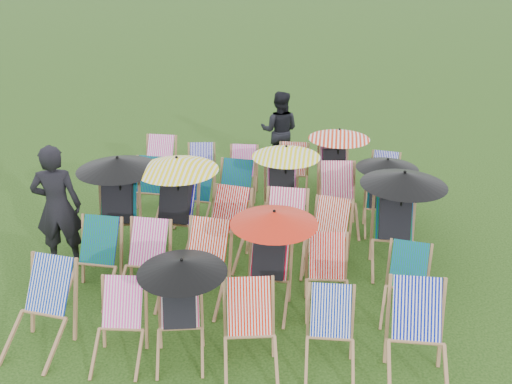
# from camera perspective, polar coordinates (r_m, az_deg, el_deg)

# --- Properties ---
(ground) EXTENTS (100.00, 100.00, 0.00)m
(ground) POSITION_cam_1_polar(r_m,az_deg,el_deg) (8.49, -0.53, -6.72)
(ground) COLOR black
(ground) RESTS_ON ground
(deckchair_0) EXTENTS (0.75, 0.97, 0.98)m
(deckchair_0) POSITION_cam_1_polar(r_m,az_deg,el_deg) (7.03, -20.96, -11.05)
(deckchair_0) COLOR #966B46
(deckchair_0) RESTS_ON ground
(deckchair_1) EXTENTS (0.62, 0.82, 0.85)m
(deckchair_1) POSITION_cam_1_polar(r_m,az_deg,el_deg) (6.64, -13.59, -12.95)
(deckchair_1) COLOR #966B46
(deckchair_1) RESTS_ON ground
(deckchair_2) EXTENTS (0.99, 1.08, 1.18)m
(deckchair_2) POSITION_cam_1_polar(r_m,az_deg,el_deg) (6.46, -7.58, -11.40)
(deckchair_2) COLOR #966B46
(deckchair_2) RESTS_ON ground
(deckchair_3) EXTENTS (0.76, 0.95, 0.92)m
(deckchair_3) POSITION_cam_1_polar(r_m,az_deg,el_deg) (6.30, -0.58, -14.01)
(deckchair_3) COLOR #966B46
(deckchair_3) RESTS_ON ground
(deckchair_4) EXTENTS (0.59, 0.80, 0.85)m
(deckchair_4) POSITION_cam_1_polar(r_m,az_deg,el_deg) (6.39, 7.47, -14.09)
(deckchair_4) COLOR #966B46
(deckchair_4) RESTS_ON ground
(deckchair_5) EXTENTS (0.67, 0.93, 0.99)m
(deckchair_5) POSITION_cam_1_polar(r_m,az_deg,el_deg) (6.41, 15.94, -13.97)
(deckchair_5) COLOR #966B46
(deckchair_5) RESTS_ON ground
(deckchair_6) EXTENTS (0.66, 0.89, 0.94)m
(deckchair_6) POSITION_cam_1_polar(r_m,az_deg,el_deg) (7.82, -16.03, -6.69)
(deckchair_6) COLOR #966B46
(deckchair_6) RESTS_ON ground
(deckchair_7) EXTENTS (0.64, 0.88, 0.93)m
(deckchair_7) POSITION_cam_1_polar(r_m,az_deg,el_deg) (7.63, -11.23, -7.05)
(deckchair_7) COLOR #966B46
(deckchair_7) RESTS_ON ground
(deckchair_8) EXTENTS (0.74, 0.96, 0.98)m
(deckchair_8) POSITION_cam_1_polar(r_m,az_deg,el_deg) (7.41, -5.43, -7.45)
(deckchair_8) COLOR #966B46
(deckchair_8) RESTS_ON ground
(deckchair_9) EXTENTS (1.09, 1.14, 1.30)m
(deckchair_9) POSITION_cam_1_polar(r_m,az_deg,el_deg) (7.17, 1.32, -6.68)
(deckchair_9) COLOR #966B46
(deckchair_9) RESTS_ON ground
(deckchair_10) EXTENTS (0.64, 0.85, 0.88)m
(deckchair_10) POSITION_cam_1_polar(r_m,az_deg,el_deg) (7.32, 7.17, -8.41)
(deckchair_10) COLOR #966B46
(deckchair_10) RESTS_ON ground
(deckchair_11) EXTENTS (0.68, 0.86, 0.86)m
(deckchair_11) POSITION_cam_1_polar(r_m,az_deg,el_deg) (7.35, 14.83, -9.07)
(deckchair_11) COLOR #966B46
(deckchair_11) RESTS_ON ground
(deckchair_12) EXTENTS (1.21, 1.32, 1.44)m
(deckchair_12) POSITION_cam_1_polar(r_m,az_deg,el_deg) (8.67, -13.72, -1.10)
(deckchair_12) COLOR #966B46
(deckchair_12) RESTS_ON ground
(deckchair_13) EXTENTS (1.22, 1.28, 1.45)m
(deckchair_13) POSITION_cam_1_polar(r_m,az_deg,el_deg) (8.51, -8.26, -1.11)
(deckchair_13) COLOR #966B46
(deckchair_13) RESTS_ON ground
(deckchair_14) EXTENTS (0.80, 1.00, 0.98)m
(deckchair_14) POSITION_cam_1_polar(r_m,az_deg,el_deg) (8.33, -3.23, -3.58)
(deckchair_14) COLOR #966B46
(deckchair_14) RESTS_ON ground
(deckchair_15) EXTENTS (0.68, 0.94, 1.01)m
(deckchair_15) POSITION_cam_1_polar(r_m,az_deg,el_deg) (8.18, 2.83, -4.01)
(deckchair_15) COLOR #966B46
(deckchair_15) RESTS_ON ground
(deckchair_16) EXTENTS (0.73, 0.92, 0.91)m
(deckchair_16) POSITION_cam_1_polar(r_m,az_deg,el_deg) (8.20, 7.24, -4.49)
(deckchair_16) COLOR #966B46
(deckchair_16) RESTS_ON ground
(deckchair_17) EXTENTS (1.19, 1.24, 1.42)m
(deckchair_17) POSITION_cam_1_polar(r_m,az_deg,el_deg) (8.22, 13.94, -2.67)
(deckchair_17) COLOR #966B46
(deckchair_17) RESTS_ON ground
(deckchair_18) EXTENTS (0.65, 0.88, 0.92)m
(deckchair_18) POSITION_cam_1_polar(r_m,az_deg,el_deg) (9.79, -10.97, 0.21)
(deckchair_18) COLOR #966B46
(deckchair_18) RESTS_ON ground
(deckchair_19) EXTENTS (0.62, 0.82, 0.84)m
(deckchair_19) POSITION_cam_1_polar(r_m,az_deg,el_deg) (9.47, -6.15, -0.60)
(deckchair_19) COLOR #966B46
(deckchair_19) RESTS_ON ground
(deckchair_20) EXTENTS (0.72, 0.95, 0.98)m
(deckchair_20) POSITION_cam_1_polar(r_m,az_deg,el_deg) (9.34, -2.37, -0.38)
(deckchair_20) COLOR #966B46
(deckchair_20) RESTS_ON ground
(deckchair_21) EXTENTS (1.10, 1.19, 1.31)m
(deckchair_21) POSITION_cam_1_polar(r_m,az_deg,el_deg) (9.25, 2.73, 0.74)
(deckchair_21) COLOR #966B46
(deckchair_21) RESTS_ON ground
(deckchair_22) EXTENTS (0.78, 1.00, 1.00)m
(deckchair_22) POSITION_cam_1_polar(r_m,az_deg,el_deg) (9.25, 8.24, -0.77)
(deckchair_22) COLOR #966B46
(deckchair_22) RESTS_ON ground
(deckchair_23) EXTENTS (0.99, 1.03, 1.17)m
(deckchair_23) POSITION_cam_1_polar(r_m,az_deg,el_deg) (9.32, 12.56, -0.13)
(deckchair_23) COLOR #966B46
(deckchair_23) RESTS_ON ground
(deckchair_24) EXTENTS (0.63, 0.88, 0.95)m
(deckchair_24) POSITION_cam_1_polar(r_m,az_deg,el_deg) (10.76, -9.89, 2.60)
(deckchair_24) COLOR #966B46
(deckchair_24) RESTS_ON ground
(deckchair_25) EXTENTS (0.67, 0.84, 0.83)m
(deckchair_25) POSITION_cam_1_polar(r_m,az_deg,el_deg) (10.62, -5.51, 2.21)
(deckchair_25) COLOR #966B46
(deckchair_25) RESTS_ON ground
(deckchair_26) EXTENTS (0.60, 0.81, 0.85)m
(deckchair_26) POSITION_cam_1_polar(r_m,az_deg,el_deg) (10.41, -1.37, 1.91)
(deckchair_26) COLOR #966B46
(deckchair_26) RESTS_ON ground
(deckchair_27) EXTENTS (0.60, 0.84, 0.90)m
(deckchair_27) POSITION_cam_1_polar(r_m,az_deg,el_deg) (10.40, 3.67, 1.98)
(deckchair_27) COLOR #966B46
(deckchair_27) RESTS_ON ground
(deckchair_28) EXTENTS (1.08, 1.17, 1.28)m
(deckchair_28) POSITION_cam_1_polar(r_m,az_deg,el_deg) (10.24, 8.00, 2.81)
(deckchair_28) COLOR #966B46
(deckchair_28) RESTS_ON ground
(deckchair_29) EXTENTS (0.67, 0.84, 0.83)m
(deckchair_29) POSITION_cam_1_polar(r_m,az_deg,el_deg) (10.38, 12.56, 1.20)
(deckchair_29) COLOR #966B46
(deckchair_29) RESTS_ON ground
(person_left) EXTENTS (0.75, 0.58, 1.82)m
(person_left) POSITION_cam_1_polar(r_m,az_deg,el_deg) (8.45, -19.25, -1.38)
(person_left) COLOR black
(person_left) RESTS_ON ground
(person_rear) EXTENTS (0.82, 0.66, 1.61)m
(person_rear) POSITION_cam_1_polar(r_m,az_deg,el_deg) (11.52, 2.37, 6.14)
(person_rear) COLOR black
(person_rear) RESTS_ON ground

